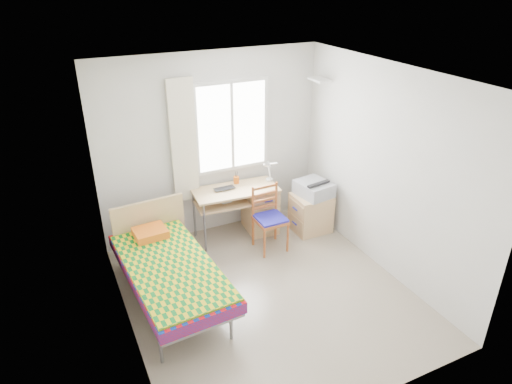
# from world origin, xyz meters

# --- Properties ---
(floor) EXTENTS (3.50, 3.50, 0.00)m
(floor) POSITION_xyz_m (0.00, 0.00, 0.00)
(floor) COLOR #BCAD93
(floor) RESTS_ON ground
(ceiling) EXTENTS (3.50, 3.50, 0.00)m
(ceiling) POSITION_xyz_m (0.00, 0.00, 2.60)
(ceiling) COLOR white
(ceiling) RESTS_ON wall_back
(wall_back) EXTENTS (3.20, 0.00, 3.20)m
(wall_back) POSITION_xyz_m (0.00, 1.75, 1.30)
(wall_back) COLOR silver
(wall_back) RESTS_ON ground
(wall_left) EXTENTS (0.00, 3.50, 3.50)m
(wall_left) POSITION_xyz_m (-1.60, 0.00, 1.30)
(wall_left) COLOR silver
(wall_left) RESTS_ON ground
(wall_right) EXTENTS (0.00, 3.50, 3.50)m
(wall_right) POSITION_xyz_m (1.60, 0.00, 1.30)
(wall_right) COLOR silver
(wall_right) RESTS_ON ground
(window) EXTENTS (1.10, 0.04, 1.30)m
(window) POSITION_xyz_m (0.30, 1.73, 1.55)
(window) COLOR white
(window) RESTS_ON wall_back
(curtain) EXTENTS (0.35, 0.05, 1.70)m
(curtain) POSITION_xyz_m (-0.42, 1.68, 1.45)
(curtain) COLOR #F0E0C6
(curtain) RESTS_ON wall_back
(floating_shelf) EXTENTS (0.20, 0.32, 0.03)m
(floating_shelf) POSITION_xyz_m (1.49, 1.40, 2.15)
(floating_shelf) COLOR white
(floating_shelf) RESTS_ON wall_right
(bed) EXTENTS (1.06, 2.05, 0.86)m
(bed) POSITION_xyz_m (-1.06, 0.46, 0.42)
(bed) COLOR gray
(bed) RESTS_ON floor
(desk) EXTENTS (1.23, 0.63, 0.74)m
(desk) POSITION_xyz_m (0.51, 1.41, 0.40)
(desk) COLOR tan
(desk) RESTS_ON floor
(chair) EXTENTS (0.40, 0.40, 0.92)m
(chair) POSITION_xyz_m (0.49, 0.92, 0.52)
(chair) COLOR #943D1C
(chair) RESTS_ON floor
(cabinet) EXTENTS (0.53, 0.47, 0.57)m
(cabinet) POSITION_xyz_m (1.25, 1.06, 0.29)
(cabinet) COLOR tan
(cabinet) RESTS_ON floor
(printer) EXTENTS (0.50, 0.55, 0.21)m
(printer) POSITION_xyz_m (1.29, 1.07, 0.68)
(printer) COLOR #AAACB3
(printer) RESTS_ON cabinet
(laptop) EXTENTS (0.31, 0.20, 0.02)m
(laptop) POSITION_xyz_m (0.05, 1.42, 0.76)
(laptop) COLOR black
(laptop) RESTS_ON desk
(pen_cup) EXTENTS (0.09, 0.09, 0.10)m
(pen_cup) POSITION_xyz_m (0.29, 1.58, 0.79)
(pen_cup) COLOR orange
(pen_cup) RESTS_ON desk
(task_lamp) EXTENTS (0.22, 0.31, 0.39)m
(task_lamp) POSITION_xyz_m (0.70, 1.34, 0.99)
(task_lamp) COLOR white
(task_lamp) RESTS_ON desk
(book) EXTENTS (0.15, 0.21, 0.02)m
(book) POSITION_xyz_m (-0.03, 1.44, 0.59)
(book) COLOR gray
(book) RESTS_ON desk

